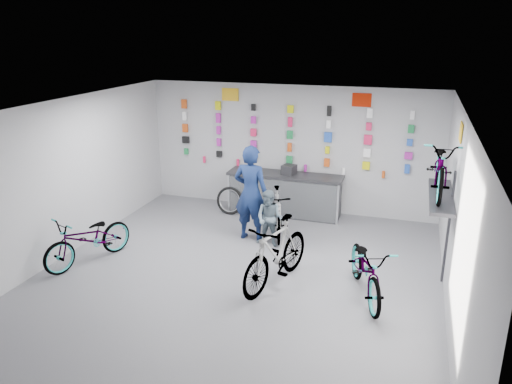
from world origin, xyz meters
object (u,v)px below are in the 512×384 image
(bike_center, at_px, (276,253))
(clerk, at_px, (251,193))
(bike_right, at_px, (367,269))
(bike_service, at_px, (277,213))
(counter, at_px, (285,195))
(bike_left, at_px, (89,239))
(customer, at_px, (269,218))

(bike_center, distance_m, clerk, 2.06)
(bike_right, distance_m, bike_service, 2.89)
(counter, height_order, bike_left, counter)
(bike_center, height_order, clerk, clerk)
(clerk, bearing_deg, customer, 160.31)
(bike_right, height_order, clerk, clerk)
(bike_left, bearing_deg, bike_center, 24.91)
(clerk, xyz_separation_m, customer, (0.46, -0.21, -0.42))
(counter, height_order, clerk, clerk)
(counter, relative_size, clerk, 1.34)
(bike_right, height_order, customer, customer)
(counter, relative_size, customer, 2.31)
(bike_left, height_order, clerk, clerk)
(bike_right, relative_size, clerk, 0.94)
(customer, bearing_deg, clerk, 163.93)
(bike_right, xyz_separation_m, bike_service, (-2.07, 2.02, 0.01))
(bike_center, bearing_deg, counter, 119.10)
(bike_service, xyz_separation_m, clerk, (-0.47, -0.35, 0.50))
(bike_service, bearing_deg, bike_right, -63.06)
(customer, bearing_deg, bike_service, 97.21)
(bike_right, bearing_deg, clerk, 127.48)
(bike_service, relative_size, clerk, 0.84)
(clerk, bearing_deg, counter, -95.78)
(bike_center, bearing_deg, bike_right, 19.38)
(bike_left, xyz_separation_m, bike_right, (5.08, 0.34, 0.01))
(bike_service, height_order, customer, customer)
(bike_right, distance_m, customer, 2.55)
(bike_left, relative_size, bike_right, 0.98)
(bike_left, relative_size, bike_center, 0.94)
(bike_right, distance_m, clerk, 3.09)
(bike_left, distance_m, bike_service, 3.82)
(bike_left, xyz_separation_m, clerk, (2.54, 2.01, 0.52))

